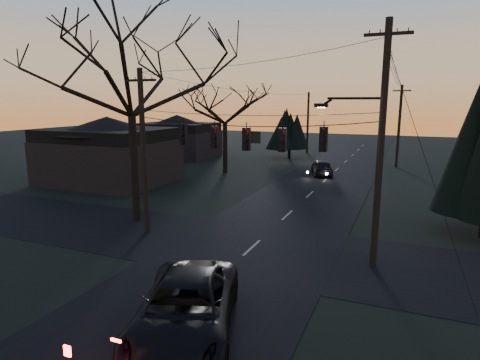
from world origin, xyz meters
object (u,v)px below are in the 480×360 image
at_px(utility_pole_far_r, 396,167).
at_px(bare_tree_left, 130,72).
at_px(sedan_oncoming_a, 322,167).
at_px(suv_near, 186,309).
at_px(utility_pole_right, 372,266).
at_px(utility_pole_far_l, 307,153).
at_px(utility_pole_left, 147,232).

height_order(utility_pole_far_r, bare_tree_left, bare_tree_left).
bearing_deg(sedan_oncoming_a, suv_near, 76.23).
relative_size(utility_pole_far_r, sedan_oncoming_a, 1.94).
height_order(utility_pole_far_r, sedan_oncoming_a, utility_pole_far_r).
xyz_separation_m(utility_pole_right, utility_pole_far_r, (0.00, 28.00, 0.00)).
xyz_separation_m(bare_tree_left, suv_near, (8.70, -9.16, -7.63)).
relative_size(utility_pole_far_l, suv_near, 1.32).
height_order(utility_pole_far_r, suv_near, utility_pole_far_r).
relative_size(utility_pole_left, sedan_oncoming_a, 1.94).
height_order(utility_pole_left, utility_pole_far_l, utility_pole_left).
xyz_separation_m(utility_pole_left, sedan_oncoming_a, (5.20, 20.28, 0.75)).
bearing_deg(bare_tree_left, utility_pole_left, -41.01).
height_order(utility_pole_left, utility_pole_far_r, same).
bearing_deg(utility_pole_far_r, suv_near, -97.54).
distance_m(bare_tree_left, suv_near, 14.76).
bearing_deg(utility_pole_left, utility_pole_right, 0.00).
distance_m(bare_tree_left, sedan_oncoming_a, 21.38).
height_order(utility_pole_left, sedan_oncoming_a, utility_pole_left).
xyz_separation_m(utility_pole_right, bare_tree_left, (-13.40, 1.65, 8.47)).
bearing_deg(utility_pole_far_l, bare_tree_left, -93.16).
distance_m(utility_pole_far_l, bare_tree_left, 35.43).
height_order(utility_pole_far_l, suv_near, utility_pole_far_l).
xyz_separation_m(utility_pole_left, utility_pole_far_l, (0.00, 36.00, 0.00)).
bearing_deg(utility_pole_far_l, utility_pole_far_r, -34.82).
height_order(bare_tree_left, sedan_oncoming_a, bare_tree_left).
bearing_deg(utility_pole_left, utility_pole_far_l, 90.00).
xyz_separation_m(utility_pole_right, utility_pole_left, (-11.50, 0.00, 0.00)).
distance_m(utility_pole_left, suv_near, 10.17).
xyz_separation_m(suv_near, sedan_oncoming_a, (-1.60, 27.79, -0.10)).
distance_m(utility_pole_right, utility_pole_far_l, 37.79).
height_order(suv_near, sedan_oncoming_a, suv_near).
bearing_deg(utility_pole_left, utility_pole_far_r, 67.67).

